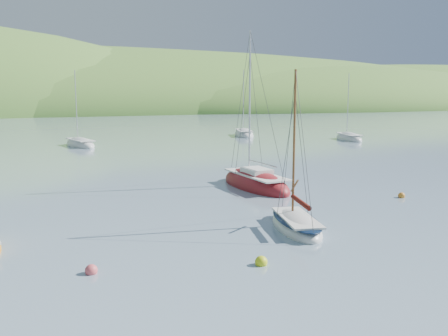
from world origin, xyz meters
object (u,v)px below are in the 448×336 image
object	(u,v)px
daysailer_white	(296,225)
distant_sloop_b	(244,135)
distant_sloop_a	(80,145)
distant_sloop_d	(349,139)
sloop_red	(256,184)

from	to	relation	value
daysailer_white	distant_sloop_b	bearing A→B (deg)	82.08
distant_sloop_a	distant_sloop_d	bearing A→B (deg)	-22.64
daysailer_white	distant_sloop_d	xyz separation A→B (m)	(28.42, 36.87, -0.03)
daysailer_white	sloop_red	size ratio (longest dim) A/B	0.71
sloop_red	distant_sloop_d	bearing A→B (deg)	40.66
sloop_red	distant_sloop_b	xyz separation A→B (m)	(14.72, 37.09, -0.04)
distant_sloop_a	distant_sloop_b	world-z (taller)	distant_sloop_b
distant_sloop_b	distant_sloop_a	bearing A→B (deg)	-151.78
distant_sloop_a	distant_sloop_d	size ratio (longest dim) A/B	1.01
daysailer_white	distant_sloop_a	bearing A→B (deg)	111.45
daysailer_white	distant_sloop_a	distance (m)	42.47
distant_sloop_a	distant_sloop_b	distance (m)	24.84
sloop_red	distant_sloop_a	distance (m)	32.83
daysailer_white	distant_sloop_d	world-z (taller)	distant_sloop_d
distant_sloop_a	distant_sloop_d	world-z (taller)	distant_sloop_a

